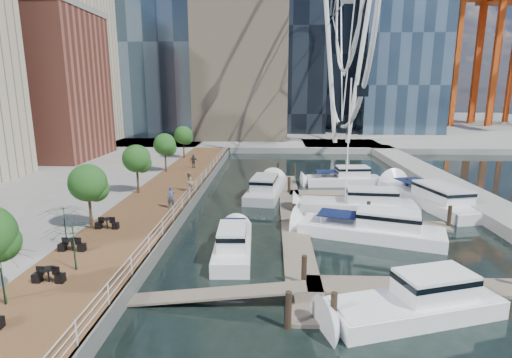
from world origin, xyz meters
The scene contains 16 objects.
ground centered at (0.00, 0.00, 0.00)m, with size 520.00×520.00×0.00m, color black.
boardwalk centered at (-9.00, 15.00, 0.50)m, with size 6.00×60.00×1.00m, color brown.
seawall centered at (-6.00, 15.00, 0.50)m, with size 0.25×60.00×1.00m, color #595954.
land_far centered at (0.00, 102.00, 0.50)m, with size 200.00×114.00×1.00m, color gray.
breakwater centered at (20.00, 20.00, 0.50)m, with size 4.00×60.00×1.00m, color gray.
pier centered at (14.00, 52.00, 0.50)m, with size 14.00×12.00×1.00m, color gray.
railing centered at (-6.10, 15.00, 1.52)m, with size 0.10×60.00×1.05m, color white, non-canonical shape.
floating_docks centered at (7.97, 9.98, 0.49)m, with size 16.00×34.00×2.60m.
street_trees centered at (-11.40, 14.00, 4.29)m, with size 2.60×42.60×4.60m.
cafe_tables centered at (-10.40, -2.00, 1.37)m, with size 2.50×13.70×0.74m.
yacht_foreground centered at (8.37, 5.65, 0.00)m, with size 2.99×11.14×2.15m, color white, non-canonical shape.
pedestrian_near centered at (-7.03, 9.18, 1.91)m, with size 0.66×0.43×1.81m, color #4D5267.
pedestrian_mid centered at (-6.75, 14.88, 1.93)m, with size 0.90×0.70×1.86m, color gray.
pedestrian_far centered at (-8.55, 26.54, 1.86)m, with size 1.00×0.42×1.71m, color #2E353A.
moored_yachts centered at (8.52, 12.01, 0.00)m, with size 22.13×31.44×11.50m.
cafe_seating centered at (-10.52, -2.79, 2.32)m, with size 5.40×10.06×2.66m.
Camera 1 is at (1.21, -22.12, 10.47)m, focal length 28.00 mm.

